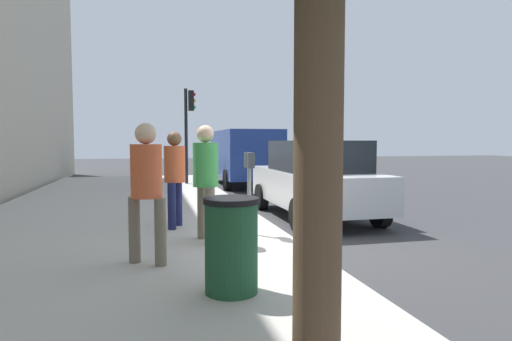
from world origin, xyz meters
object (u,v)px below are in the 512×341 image
at_px(pedestrian_at_meter, 206,172).
at_px(parked_sedan_near, 315,179).
at_px(parked_van_far, 244,154).
at_px(trash_bin, 231,245).
at_px(pedestrian_bystander, 146,181).
at_px(parking_officer, 175,171).
at_px(traffic_signal, 189,120).
at_px(parking_meter, 249,176).

relative_size(pedestrian_at_meter, parked_sedan_near, 0.42).
relative_size(parked_sedan_near, parked_van_far, 0.84).
xyz_separation_m(parked_sedan_near, parked_van_far, (7.69, 0.00, 0.36)).
bearing_deg(trash_bin, pedestrian_bystander, 33.39).
distance_m(pedestrian_at_meter, parked_sedan_near, 3.70).
distance_m(parking_officer, traffic_signal, 8.78).
bearing_deg(parked_van_far, parked_sedan_near, -180.00).
height_order(pedestrian_at_meter, parked_van_far, parked_van_far).
distance_m(parking_meter, parked_sedan_near, 2.87).
relative_size(pedestrian_at_meter, parking_officer, 1.04).
distance_m(pedestrian_bystander, parking_officer, 2.44).
bearing_deg(pedestrian_bystander, trash_bin, -111.99).
xyz_separation_m(parking_officer, parked_van_far, (8.82, -3.22, 0.05)).
xyz_separation_m(pedestrian_bystander, traffic_signal, (11.00, -1.52, 1.33)).
height_order(parked_sedan_near, traffic_signal, traffic_signal).
height_order(pedestrian_bystander, parked_sedan_near, pedestrian_bystander).
bearing_deg(parked_van_far, parking_officer, 159.96).
xyz_separation_m(parking_meter, traffic_signal, (9.51, 0.18, 1.41)).
relative_size(pedestrian_at_meter, trash_bin, 1.84).
relative_size(pedestrian_bystander, parked_sedan_near, 0.42).
height_order(pedestrian_at_meter, traffic_signal, traffic_signal).
distance_m(parking_meter, trash_bin, 2.97).
xyz_separation_m(pedestrian_at_meter, trash_bin, (-2.45, 0.04, -0.60)).
relative_size(pedestrian_bystander, trash_bin, 1.82).
distance_m(parking_meter, pedestrian_bystander, 2.27).
height_order(parking_meter, parking_officer, parking_officer).
bearing_deg(traffic_signal, trash_bin, 176.94).
bearing_deg(parked_sedan_near, pedestrian_at_meter, 130.37).
relative_size(parking_meter, pedestrian_bystander, 0.77).
distance_m(parking_meter, parked_van_far, 9.92).
height_order(parking_meter, traffic_signal, traffic_signal).
relative_size(parking_officer, trash_bin, 1.77).
height_order(pedestrian_bystander, parking_officer, pedestrian_bystander).
distance_m(parked_sedan_near, parked_van_far, 7.70).
height_order(pedestrian_bystander, parked_van_far, parked_van_far).
relative_size(parked_sedan_near, trash_bin, 4.36).
height_order(traffic_signal, trash_bin, traffic_signal).
bearing_deg(pedestrian_at_meter, trash_bin, -102.56).
distance_m(parking_officer, parked_sedan_near, 3.42).
relative_size(parked_sedan_near, traffic_signal, 1.22).
relative_size(pedestrian_at_meter, pedestrian_bystander, 1.01).
distance_m(parking_officer, trash_bin, 3.76).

